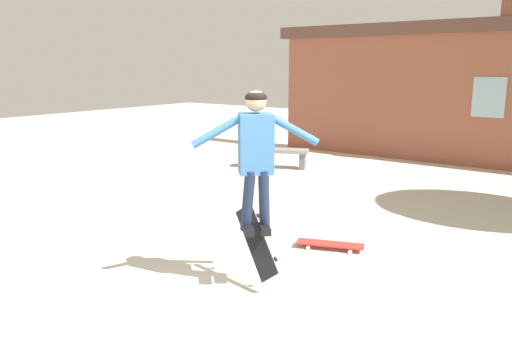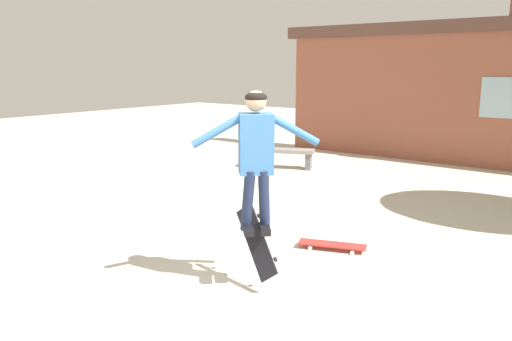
% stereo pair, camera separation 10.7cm
% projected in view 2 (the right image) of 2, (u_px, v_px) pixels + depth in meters
% --- Properties ---
extents(ground_plane, '(40.00, 40.00, 0.00)m').
position_uv_depth(ground_plane, '(249.00, 319.00, 4.68)').
color(ground_plane, beige).
extents(building_backdrop, '(10.96, 0.52, 4.48)m').
position_uv_depth(building_backdrop, '(495.00, 91.00, 11.27)').
color(building_backdrop, '#93513D').
rests_on(building_backdrop, ground_plane).
extents(park_bench, '(1.53, 0.97, 0.45)m').
position_uv_depth(park_bench, '(281.00, 154.00, 11.52)').
color(park_bench, gray).
rests_on(park_bench, ground_plane).
extents(skater, '(0.98, 0.98, 1.46)m').
position_uv_depth(skater, '(256.00, 150.00, 5.02)').
color(skater, teal).
extents(skateboard_flipping, '(0.71, 0.35, 0.73)m').
position_uv_depth(skateboard_flipping, '(256.00, 242.00, 5.30)').
color(skateboard_flipping, black).
extents(skateboard_resting, '(0.88, 0.50, 0.08)m').
position_uv_depth(skateboard_resting, '(332.00, 245.00, 6.43)').
color(skateboard_resting, red).
rests_on(skateboard_resting, ground_plane).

